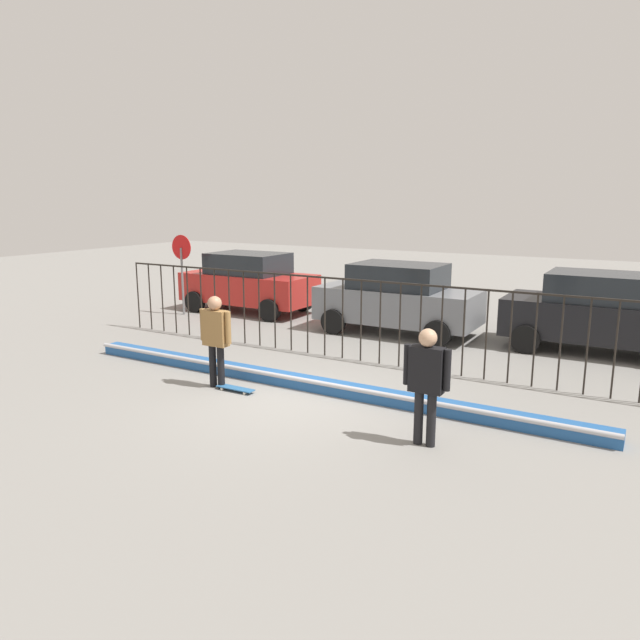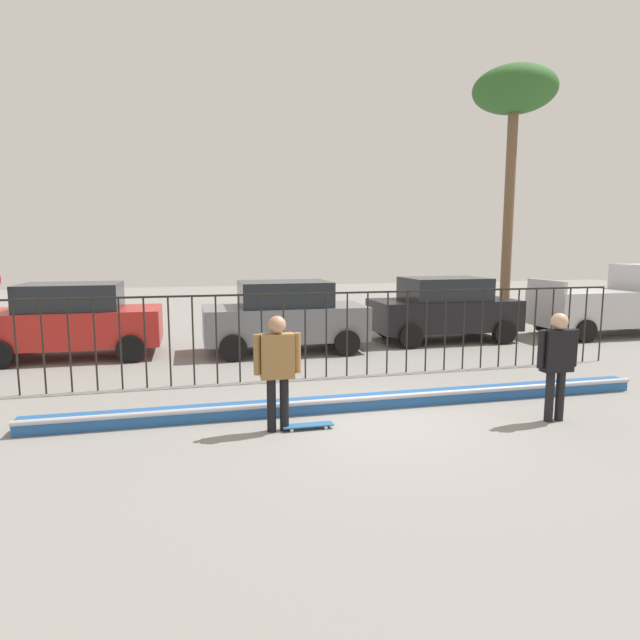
# 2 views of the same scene
# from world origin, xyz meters

# --- Properties ---
(ground_plane) EXTENTS (60.00, 60.00, 0.00)m
(ground_plane) POSITION_xyz_m (0.00, 0.00, 0.00)
(ground_plane) COLOR gray
(bowl_coping_ledge) EXTENTS (11.00, 0.41, 0.27)m
(bowl_coping_ledge) POSITION_xyz_m (0.00, 0.69, 0.12)
(bowl_coping_ledge) COLOR #235699
(bowl_coping_ledge) RESTS_ON ground
(perimeter_fence) EXTENTS (14.04, 0.04, 1.86)m
(perimeter_fence) POSITION_xyz_m (-0.00, 3.01, 1.14)
(perimeter_fence) COLOR black
(perimeter_fence) RESTS_ON ground
(skateboarder) EXTENTS (0.73, 0.27, 1.80)m
(skateboarder) POSITION_xyz_m (-1.57, -0.10, 1.08)
(skateboarder) COLOR black
(skateboarder) RESTS_ON ground
(skateboard) EXTENTS (0.80, 0.20, 0.07)m
(skateboard) POSITION_xyz_m (-1.10, -0.13, 0.06)
(skateboard) COLOR #26598C
(skateboard) RESTS_ON ground
(camera_operator) EXTENTS (0.72, 0.27, 1.78)m
(camera_operator) POSITION_xyz_m (2.90, -0.70, 1.07)
(camera_operator) COLOR black
(camera_operator) RESTS_ON ground
(parked_car_red) EXTENTS (4.30, 2.12, 1.90)m
(parked_car_red) POSITION_xyz_m (-5.76, 6.52, 0.97)
(parked_car_red) COLOR #B2231E
(parked_car_red) RESTS_ON ground
(parked_car_gray) EXTENTS (4.30, 2.12, 1.90)m
(parked_car_gray) POSITION_xyz_m (-0.38, 6.04, 0.97)
(parked_car_gray) COLOR slate
(parked_car_gray) RESTS_ON ground
(parked_car_black) EXTENTS (4.30, 2.12, 1.90)m
(parked_car_black) POSITION_xyz_m (4.54, 6.56, 0.97)
(parked_car_black) COLOR black
(parked_car_black) RESTS_ON ground
(pickup_truck) EXTENTS (4.70, 2.12, 2.24)m
(pickup_truck) POSITION_xyz_m (10.31, 6.22, 1.04)
(pickup_truck) COLOR #B7B7BC
(pickup_truck) RESTS_ON ground
(palm_tree_tall) EXTENTS (2.91, 2.91, 9.08)m
(palm_tree_tall) POSITION_xyz_m (8.51, 9.57, 7.98)
(palm_tree_tall) COLOR brown
(palm_tree_tall) RESTS_ON ground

